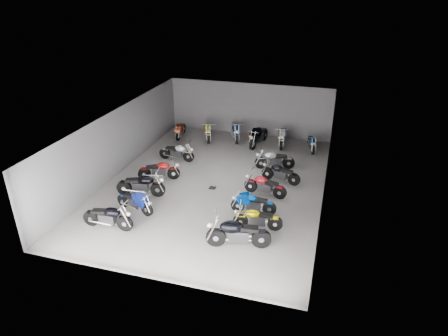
{
  "coord_description": "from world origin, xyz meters",
  "views": [
    {
      "loc": [
        5.09,
        -16.1,
        8.83
      ],
      "look_at": [
        0.5,
        -0.29,
        1.0
      ],
      "focal_mm": 32.0,
      "sensor_mm": 36.0,
      "label": 1
    }
  ],
  "objects": [
    {
      "name": "motorcycle_back_e",
      "position": [
        2.3,
        5.69,
        0.55
      ],
      "size": [
        0.51,
        2.3,
        1.01
      ],
      "rotation": [
        0.0,
        0.0,
        3.23
      ],
      "color": "black",
      "rests_on": "ground"
    },
    {
      "name": "motorcycle_right_e",
      "position": [
        2.91,
        1.0,
        0.47
      ],
      "size": [
        1.92,
        0.59,
        0.86
      ],
      "rotation": [
        0.0,
        0.0,
        1.34
      ],
      "color": "black",
      "rests_on": "ground"
    },
    {
      "name": "motorcycle_right_a",
      "position": [
        2.24,
        -4.52,
        0.57
      ],
      "size": [
        2.34,
        0.72,
        1.04
      ],
      "rotation": [
        0.0,
        0.0,
        1.8
      ],
      "color": "black",
      "rests_on": "ground"
    },
    {
      "name": "wall_right",
      "position": [
        5.0,
        0.0,
        1.6
      ],
      "size": [
        0.1,
        14.0,
        3.2
      ],
      "primitive_type": "cube",
      "color": "slate",
      "rests_on": "ground"
    },
    {
      "name": "motorcycle_right_c",
      "position": [
        2.27,
        -2.11,
        0.46
      ],
      "size": [
        1.9,
        0.41,
        0.84
      ],
      "rotation": [
        0.0,
        0.0,
        1.65
      ],
      "color": "black",
      "rests_on": "ground"
    },
    {
      "name": "motorcycle_right_d",
      "position": [
        2.44,
        -0.48,
        0.48
      ],
      "size": [
        2.0,
        0.56,
        0.89
      ],
      "rotation": [
        0.0,
        0.0,
        1.38
      ],
      "color": "black",
      "rests_on": "ground"
    },
    {
      "name": "motorcycle_back_d",
      "position": [
        0.96,
        5.31,
        0.57
      ],
      "size": [
        0.67,
        2.37,
        1.05
      ],
      "rotation": [
        0.0,
        0.0,
        2.94
      ],
      "color": "black",
      "rests_on": "ground"
    },
    {
      "name": "motorcycle_left_f",
      "position": [
        -2.78,
        1.99,
        0.48
      ],
      "size": [
        1.98,
        0.4,
        0.87
      ],
      "rotation": [
        0.0,
        0.0,
        -1.6
      ],
      "color": "black",
      "rests_on": "ground"
    },
    {
      "name": "wall_back",
      "position": [
        0.0,
        7.0,
        1.6
      ],
      "size": [
        10.0,
        0.1,
        3.2
      ],
      "primitive_type": "cube",
      "color": "slate",
      "rests_on": "ground"
    },
    {
      "name": "motorcycle_back_b",
      "position": [
        -2.2,
        5.39,
        0.52
      ],
      "size": [
        0.97,
        2.07,
        0.96
      ],
      "rotation": [
        0.0,
        0.0,
        3.54
      ],
      "color": "black",
      "rests_on": "ground"
    },
    {
      "name": "drain_grate",
      "position": [
        0.0,
        -0.5,
        0.01
      ],
      "size": [
        0.32,
        0.32,
        0.01
      ],
      "primitive_type": "cube",
      "color": "black",
      "rests_on": "ground"
    },
    {
      "name": "motorcycle_left_d",
      "position": [
        -2.73,
        -0.35,
        0.49
      ],
      "size": [
        1.96,
        0.76,
        0.89
      ],
      "rotation": [
        0.0,
        0.0,
        -1.25
      ],
      "color": "black",
      "rests_on": "ground"
    },
    {
      "name": "wall_left",
      "position": [
        -5.0,
        0.0,
        1.6
      ],
      "size": [
        0.1,
        14.0,
        3.2
      ],
      "primitive_type": "cube",
      "color": "slate",
      "rests_on": "ground"
    },
    {
      "name": "motorcycle_back_a",
      "position": [
        -3.89,
        5.29,
        0.46
      ],
      "size": [
        0.44,
        1.91,
        0.84
      ],
      "rotation": [
        0.0,
        0.0,
        3.27
      ],
      "color": "black",
      "rests_on": "ground"
    },
    {
      "name": "ground",
      "position": [
        0.0,
        0.0,
        0.0
      ],
      "size": [
        14.0,
        14.0,
        0.0
      ],
      "primitive_type": "plane",
      "color": "#9F9C97",
      "rests_on": "ground"
    },
    {
      "name": "ceiling",
      "position": [
        0.0,
        0.0,
        3.22
      ],
      "size": [
        10.0,
        14.0,
        0.04
      ],
      "primitive_type": "cube",
      "color": "black",
      "rests_on": "wall_back"
    },
    {
      "name": "motorcycle_back_c",
      "position": [
        -0.56,
        5.8,
        0.54
      ],
      "size": [
        0.94,
        2.14,
        0.98
      ],
      "rotation": [
        0.0,
        0.0,
        3.51
      ],
      "color": "black",
      "rests_on": "ground"
    },
    {
      "name": "motorcycle_left_a",
      "position": [
        -2.88,
        -4.77,
        0.51
      ],
      "size": [
        2.11,
        0.42,
        0.93
      ],
      "rotation": [
        0.0,
        0.0,
        -1.55
      ],
      "color": "black",
      "rests_on": "ground"
    },
    {
      "name": "motorcycle_left_c",
      "position": [
        -2.83,
        -2.05,
        0.54
      ],
      "size": [
        2.22,
        0.58,
        0.98
      ],
      "rotation": [
        0.0,
        0.0,
        -1.4
      ],
      "color": "black",
      "rests_on": "ground"
    },
    {
      "name": "motorcycle_right_f",
      "position": [
        2.38,
        2.41,
        0.49
      ],
      "size": [
        2.01,
        0.66,
        0.9
      ],
      "rotation": [
        0.0,
        0.0,
        1.83
      ],
      "color": "black",
      "rests_on": "ground"
    },
    {
      "name": "motorcycle_left_b",
      "position": [
        -2.47,
        -3.35,
        0.46
      ],
      "size": [
        1.87,
        0.65,
        0.84
      ],
      "rotation": [
        0.0,
        0.0,
        -1.85
      ],
      "color": "black",
      "rests_on": "ground"
    },
    {
      "name": "motorcycle_right_b",
      "position": [
        2.68,
        -3.22,
        0.46
      ],
      "size": [
        1.92,
        0.48,
        0.85
      ],
      "rotation": [
        0.0,
        0.0,
        1.73
      ],
      "color": "black",
      "rests_on": "ground"
    },
    {
      "name": "motorcycle_back_f",
      "position": [
        4.01,
        5.4,
        0.44
      ],
      "size": [
        0.56,
        1.82,
        0.81
      ],
      "rotation": [
        0.0,
        0.0,
        3.37
      ],
      "color": "black",
      "rests_on": "ground"
    }
  ]
}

